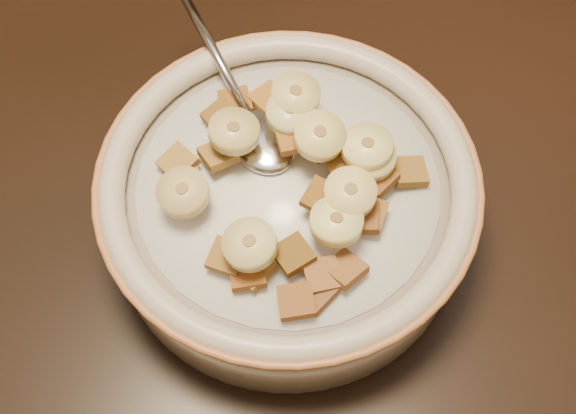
{
  "coord_description": "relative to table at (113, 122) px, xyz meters",
  "views": [
    {
      "loc": [
        0.11,
        -0.36,
        1.23
      ],
      "look_at": [
        0.13,
        -0.11,
        0.78
      ],
      "focal_mm": 50.0,
      "sensor_mm": 36.0,
      "label": 1
    }
  ],
  "objects": [
    {
      "name": "cereal_square_21",
      "position": [
        0.1,
        -0.05,
        0.08
      ],
      "size": [
        0.02,
        0.02,
        0.01
      ],
      "primitive_type": "cube",
      "rotation": [
        0.02,
        -0.01,
        0.19
      ],
      "color": "#99511E",
      "rests_on": "milk"
    },
    {
      "name": "cereal_square_23",
      "position": [
        0.09,
        -0.09,
        0.09
      ],
      "size": [
        0.03,
        0.03,
        0.01
      ],
      "primitive_type": "cube",
      "rotation": [
        -0.2,
        0.08,
        0.47
      ],
      "color": "olive",
      "rests_on": "milk"
    },
    {
      "name": "cereal_square_10",
      "position": [
        0.1,
        -0.17,
        0.08
      ],
      "size": [
        0.02,
        0.02,
        0.01
      ],
      "primitive_type": "cube",
      "rotation": [
        -0.07,
        -0.05,
        0.1
      ],
      "color": "brown",
      "rests_on": "milk"
    },
    {
      "name": "spoon",
      "position": [
        0.11,
        -0.08,
        0.08
      ],
      "size": [
        0.06,
        0.07,
        0.01
      ],
      "primitive_type": "ellipsoid",
      "rotation": [
        0.0,
        0.0,
        3.56
      ],
      "color": "#AFB1B9",
      "rests_on": "cereal_bowl"
    },
    {
      "name": "cereal_square_9",
      "position": [
        0.14,
        -0.06,
        0.09
      ],
      "size": [
        0.03,
        0.03,
        0.01
      ],
      "primitive_type": "cube",
      "rotation": [
        -0.02,
        0.11,
        1.89
      ],
      "color": "brown",
      "rests_on": "milk"
    },
    {
      "name": "cereal_square_20",
      "position": [
        0.09,
        -0.16,
        0.09
      ],
      "size": [
        0.03,
        0.03,
        0.01
      ],
      "primitive_type": "cube",
      "rotation": [
        -0.07,
        0.01,
        2.73
      ],
      "color": "brown",
      "rests_on": "milk"
    },
    {
      "name": "cereal_square_4",
      "position": [
        0.16,
        -0.17,
        0.08
      ],
      "size": [
        0.03,
        0.03,
        0.01
      ],
      "primitive_type": "cube",
      "rotation": [
        -0.21,
        0.11,
        0.69
      ],
      "color": "brown",
      "rests_on": "milk"
    },
    {
      "name": "cereal_square_15",
      "position": [
        0.09,
        -0.08,
        0.09
      ],
      "size": [
        0.03,
        0.03,
        0.01
      ],
      "primitive_type": "cube",
      "rotation": [
        -0.09,
        0.15,
        0.33
      ],
      "color": "olive",
      "rests_on": "milk"
    },
    {
      "name": "cereal_square_1",
      "position": [
        0.09,
        -0.06,
        0.08
      ],
      "size": [
        0.03,
        0.03,
        0.01
      ],
      "primitive_type": "cube",
      "rotation": [
        -0.14,
        -0.09,
        2.25
      ],
      "color": "brown",
      "rests_on": "milk"
    },
    {
      "name": "cereal_square_22",
      "position": [
        0.15,
        -0.09,
        0.09
      ],
      "size": [
        0.03,
        0.03,
        0.01
      ],
      "primitive_type": "cube",
      "rotation": [
        -0.22,
        0.15,
        0.3
      ],
      "color": "brown",
      "rests_on": "milk"
    },
    {
      "name": "cereal_square_0",
      "position": [
        0.17,
        -0.09,
        0.09
      ],
      "size": [
        0.03,
        0.02,
        0.01
      ],
      "primitive_type": "cube",
      "rotation": [
        0.21,
        -0.08,
        1.33
      ],
      "color": "olive",
      "rests_on": "milk"
    },
    {
      "name": "cereal_square_19",
      "position": [
        0.06,
        -0.09,
        0.08
      ],
      "size": [
        0.03,
        0.03,
        0.01
      ],
      "primitive_type": "cube",
      "rotation": [
        -0.17,
        0.06,
        2.3
      ],
      "color": "olive",
      "rests_on": "milk"
    },
    {
      "name": "banana_slice_2",
      "position": [
        0.18,
        -0.1,
        0.1
      ],
      "size": [
        0.04,
        0.04,
        0.01
      ],
      "primitive_type": "cylinder",
      "rotation": [
        0.01,
        0.06,
        1.74
      ],
      "color": "#F8EA87",
      "rests_on": "milk"
    },
    {
      "name": "cereal_square_8",
      "position": [
        0.13,
        -0.16,
        0.09
      ],
      "size": [
        0.03,
        0.03,
        0.01
      ],
      "primitive_type": "cube",
      "rotation": [
        -0.03,
        -0.06,
        0.52
      ],
      "color": "brown",
      "rests_on": "milk"
    },
    {
      "name": "cereal_square_12",
      "position": [
        0.17,
        -0.14,
        0.08
      ],
      "size": [
        0.02,
        0.02,
        0.01
      ],
      "primitive_type": "cube",
      "rotation": [
        -0.22,
        0.07,
        1.41
      ],
      "color": "brown",
      "rests_on": "milk"
    },
    {
      "name": "cereal_square_11",
      "position": [
        0.13,
        -0.19,
        0.08
      ],
      "size": [
        0.02,
        0.02,
        0.01
      ],
      "primitive_type": "cube",
      "rotation": [
        -0.02,
        -0.09,
        0.07
      ],
      "color": "brown",
      "rests_on": "milk"
    },
    {
      "name": "cereal_square_14",
      "position": [
        0.18,
        -0.11,
        0.09
      ],
      "size": [
        0.03,
        0.03,
        0.01
      ],
      "primitive_type": "cube",
      "rotation": [
        -0.13,
        -0.05,
        0.74
      ],
      "color": "brown",
      "rests_on": "milk"
    },
    {
      "name": "table",
      "position": [
        0.0,
        0.0,
        0.0
      ],
      "size": [
        1.44,
        0.96,
        0.04
      ],
      "primitive_type": "cube",
      "rotation": [
        0.0,
        0.0,
        0.04
      ],
      "color": "black",
      "rests_on": "floor"
    },
    {
      "name": "cereal_square_26",
      "position": [
        0.09,
        -0.07,
        0.08
      ],
      "size": [
        0.02,
        0.02,
        0.01
      ],
      "primitive_type": "cube",
      "rotation": [
        0.03,
        -0.09,
        2.9
      ],
      "color": "brown",
      "rests_on": "milk"
    },
    {
      "name": "cereal_square_7",
      "position": [
        0.2,
        -0.11,
        0.08
      ],
      "size": [
        0.02,
        0.02,
        0.01
      ],
      "primitive_type": "cube",
      "rotation": [
        -0.04,
        0.14,
        0.08
      ],
      "color": "brown",
      "rests_on": "milk"
    },
    {
      "name": "banana_slice_1",
      "position": [
        0.1,
        -0.09,
        0.1
      ],
      "size": [
        0.04,
        0.04,
        0.01
      ],
      "primitive_type": "cylinder",
      "rotation": [
        -0.02,
        0.12,
        0.36
      ],
      "color": "#DFC27A",
      "rests_on": "milk"
    },
    {
      "name": "banana_slice_7",
      "position": [
        0.07,
        -0.12,
        0.1
      ],
      "size": [
        0.04,
        0.04,
        0.01
      ],
      "primitive_type": "cylinder",
      "rotation": [
        0.04,
        -0.13,
        0.36
      ],
      "color": "#DDC182",
      "rests_on": "milk"
    },
    {
      "name": "cereal_square_24",
      "position": [
        0.14,
        -0.17,
        0.08
      ],
      "size": [
        0.02,
        0.02,
        0.01
      ],
      "primitive_type": "cube",
      "rotation": [
        0.05,
        0.02,
        0.17
      ],
      "color": "brown",
      "rests_on": "milk"
    },
    {
      "name": "banana_slice_9",
      "position": [
        0.18,
        -0.1,
        0.1
      ],
      "size": [
        0.04,
        0.04,
        0.01
      ],
      "primitive_type": "cylinder",
      "rotation": [
        -0.05,
        -0.02,
        2.24
      ],
      "color": "#EDE28F",
      "rests_on": "milk"
    },
    {
      "name": "floor",
      "position": [
        0.0,
        0.0,
        -0.78
      ],
      "size": [
        4.0,
        4.5,
        0.1
      ],
      "primitive_type": "cube",
      "color": "#422816",
      "rests_on": "ground"
    },
    {
      "name": "cereal_square_18",
      "position": [
        0.15,
        -0.13,
        0.09
      ],
      "size": [
        0.03,
        0.03,
        0.01
      ],
      "primitive_type": "cube",
      "rotation": [
        0.09,
        -0.08,
        1.01
      ],
      "color": "brown",
      "rests_on": "milk"
    },
    {
      "name": "cereal_square_3",
      "position": [
        0.07,
        -0.11,
        0.09
      ],
      "size": [
        0.03,
        0.02,
        0.01
      ],
      "primitive_type": "cube",
      "rotation": [
        -0.08,
        -0.14,
        0.27
      ],
      "color": "brown",
      "rests_on": "milk"
    },
    {
      "name": "cereal_square_2",
      "position": [
        0.1,
        -0.17,
        0.08
      ],
      "size": [
        0.03,
        0.03,
        0.01
      ],
      "primitive_type": "cube",
      "rotation": [
        -0.15,
        -0.16,
        0.8
      ],
      "color": "#9C6631",
      "rests_on": "milk"
    },
    {
      "name": "banana_slice_4",
      "position": [
        0.15,
        -0.09,
        0.11
      ],
      "size": [
        0.04,
        0.04,
        0.02
      ],
      "primitive_type": "cylinder",
      "rotation": [
        -0.13,
        -0.14,
        2.94
      ],
      "color": "#ECE07A",
      "rests_on": "milk"
    },
    {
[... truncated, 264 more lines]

